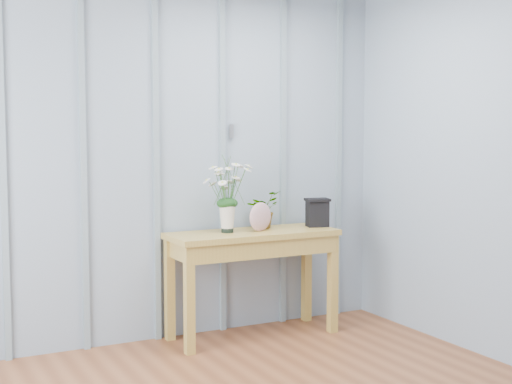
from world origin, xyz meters
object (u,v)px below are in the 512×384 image
daisy_vase (227,185)px  carved_box (317,212)px  sideboard (253,247)px  felt_disc_vessel (260,217)px

daisy_vase → carved_box: 0.75m
daisy_vase → carved_box: (0.72, -0.03, -0.22)m
sideboard → daisy_vase: size_ratio=2.27×
sideboard → felt_disc_vessel: (0.05, -0.02, 0.22)m
daisy_vase → carved_box: daisy_vase is taller
carved_box → felt_disc_vessel: bearing=-177.8°
daisy_vase → felt_disc_vessel: (0.23, -0.05, -0.23)m
sideboard → felt_disc_vessel: felt_disc_vessel is taller
sideboard → carved_box: size_ratio=5.77×
felt_disc_vessel → sideboard: bearing=135.7°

